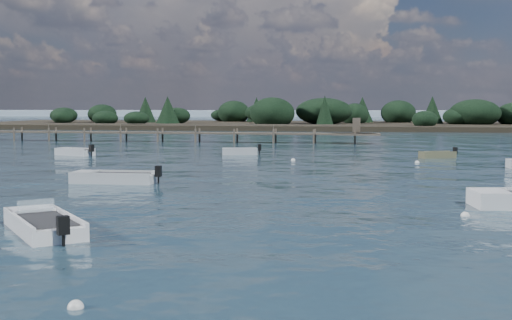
% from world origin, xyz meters
% --- Properties ---
extents(ground, '(400.00, 400.00, 0.00)m').
position_xyz_m(ground, '(0.00, 60.00, 0.00)').
color(ground, '#172A36').
rests_on(ground, ground).
extents(tender_far_grey, '(3.64, 2.37, 1.16)m').
position_xyz_m(tender_far_grey, '(-17.89, 27.77, 0.16)').
color(tender_far_grey, '#A8ACAF').
rests_on(tender_far_grey, ground).
extents(tender_far_grey_b, '(2.96, 2.02, 1.01)m').
position_xyz_m(tender_far_grey_b, '(10.37, 29.99, 0.14)').
color(tender_far_grey_b, brown).
rests_on(tender_far_grey_b, ground).
extents(dinghy_near_olive, '(4.03, 4.30, 1.13)m').
position_xyz_m(dinghy_near_olive, '(-4.80, -1.82, 0.15)').
color(dinghy_near_olive, silver).
rests_on(dinghy_near_olive, ground).
extents(dinghy_mid_grey, '(4.60, 1.74, 1.16)m').
position_xyz_m(dinghy_mid_grey, '(-7.62, 10.74, 0.16)').
color(dinghy_mid_grey, '#A8ACAF').
rests_on(dinghy_mid_grey, ground).
extents(tender_far_white, '(3.23, 1.75, 1.08)m').
position_xyz_m(tender_far_white, '(-5.05, 30.75, 0.15)').
color(tender_far_white, '#A8ACAF').
rests_on(tender_far_white, ground).
extents(buoy_a, '(0.32, 0.32, 0.32)m').
position_xyz_m(buoy_a, '(-0.45, -8.71, 0.00)').
color(buoy_a, silver).
rests_on(buoy_a, ground).
extents(buoy_b, '(0.32, 0.32, 0.32)m').
position_xyz_m(buoy_b, '(8.54, 3.41, 0.00)').
color(buoy_b, silver).
rests_on(buoy_b, ground).
extents(buoy_e, '(0.32, 0.32, 0.32)m').
position_xyz_m(buoy_e, '(-0.14, 25.79, 0.00)').
color(buoy_e, silver).
rests_on(buoy_e, ground).
extents(buoy_extra_a, '(0.32, 0.32, 0.32)m').
position_xyz_m(buoy_extra_a, '(8.53, 25.36, 0.00)').
color(buoy_extra_a, silver).
rests_on(buoy_extra_a, ground).
extents(jetty, '(64.50, 3.20, 3.40)m').
position_xyz_m(jetty, '(-21.74, 47.99, 0.98)').
color(jetty, '#4F453A').
rests_on(jetty, ground).
extents(far_headland, '(190.00, 40.00, 5.80)m').
position_xyz_m(far_headland, '(25.00, 100.00, 1.96)').
color(far_headland, black).
rests_on(far_headland, ground).
extents(distant_haze, '(280.00, 20.00, 2.40)m').
position_xyz_m(distant_haze, '(-90.00, 230.00, 0.00)').
color(distant_haze, '#96AAB9').
rests_on(distant_haze, ground).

